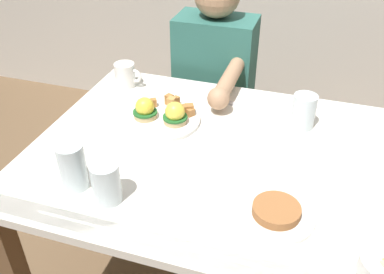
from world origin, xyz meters
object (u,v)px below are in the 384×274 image
object	(u,v)px
water_glass_near	(303,113)
side_plate	(276,213)
water_glass_extra	(73,169)
water_glass_far	(107,185)
eggs_benedict_plate	(162,115)
fork	(246,105)
dining_table	(221,179)
diner_person	(213,85)
coffee_mug	(125,74)

from	to	relation	value
water_glass_near	side_plate	distance (m)	0.46
water_glass_near	side_plate	size ratio (longest dim) A/B	0.59
water_glass_extra	water_glass_far	bearing A→B (deg)	-11.30
eggs_benedict_plate	fork	bearing A→B (deg)	37.59
dining_table	fork	distance (m)	0.33
eggs_benedict_plate	diner_person	size ratio (longest dim) A/B	0.24
side_plate	water_glass_far	bearing A→B (deg)	-170.76
fork	side_plate	size ratio (longest dim) A/B	0.78
dining_table	fork	xyz separation A→B (m)	(0.01, 0.31, 0.11)
dining_table	water_glass_extra	xyz separation A→B (m)	(-0.35, -0.28, 0.17)
dining_table	coffee_mug	bearing A→B (deg)	145.97
water_glass_far	coffee_mug	bearing A→B (deg)	110.97
fork	dining_table	bearing A→B (deg)	-92.06
dining_table	side_plate	world-z (taller)	side_plate
fork	side_plate	world-z (taller)	side_plate
coffee_mug	water_glass_extra	distance (m)	0.61
coffee_mug	dining_table	bearing A→B (deg)	-34.03
dining_table	water_glass_far	distance (m)	0.41
dining_table	water_glass_extra	distance (m)	0.48
side_plate	water_glass_near	bearing A→B (deg)	87.64
diner_person	eggs_benedict_plate	bearing A→B (deg)	-96.20
coffee_mug	water_glass_far	xyz separation A→B (m)	(0.24, -0.62, -0.00)
eggs_benedict_plate	fork	xyz separation A→B (m)	(0.26, 0.20, -0.02)
water_glass_near	fork	bearing A→B (deg)	159.44
dining_table	diner_person	xyz separation A→B (m)	(-0.19, 0.60, 0.02)
eggs_benedict_plate	water_glass_near	bearing A→B (deg)	14.39
water_glass_extra	side_plate	xyz separation A→B (m)	(0.55, 0.05, -0.05)
side_plate	diner_person	size ratio (longest dim) A/B	0.18
eggs_benedict_plate	water_glass_near	world-z (taller)	water_glass_near
coffee_mug	water_glass_extra	size ratio (longest dim) A/B	0.81
water_glass_near	side_plate	world-z (taller)	water_glass_near
eggs_benedict_plate	water_glass_extra	world-z (taller)	water_glass_extra
water_glass_near	water_glass_extra	world-z (taller)	water_glass_extra
dining_table	coffee_mug	size ratio (longest dim) A/B	10.80
diner_person	coffee_mug	bearing A→B (deg)	-136.02
dining_table	diner_person	distance (m)	0.63
coffee_mug	water_glass_extra	bearing A→B (deg)	-78.10
water_glass_extra	dining_table	bearing A→B (deg)	38.03
water_glass_near	diner_person	bearing A→B (deg)	138.23
water_glass_extra	coffee_mug	bearing A→B (deg)	101.90
dining_table	eggs_benedict_plate	xyz separation A→B (m)	(-0.24, 0.12, 0.13)
water_glass_far	diner_person	xyz separation A→B (m)	(0.05, 0.90, -0.14)
eggs_benedict_plate	diner_person	distance (m)	0.50
water_glass_near	eggs_benedict_plate	bearing A→B (deg)	-165.61
fork	water_glass_far	xyz separation A→B (m)	(-0.25, -0.61, 0.05)
water_glass_far	diner_person	bearing A→B (deg)	86.88
eggs_benedict_plate	fork	world-z (taller)	eggs_benedict_plate
water_glass_near	water_glass_far	xyz separation A→B (m)	(-0.46, -0.53, -0.00)
coffee_mug	side_plate	size ratio (longest dim) A/B	0.56
eggs_benedict_plate	side_plate	bearing A→B (deg)	-37.58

